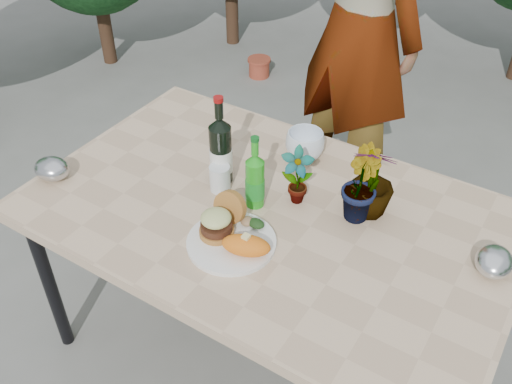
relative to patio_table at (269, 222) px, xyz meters
The scene contains 17 objects.
ground 0.69m from the patio_table, ahead, with size 80.00×80.00×0.00m, color slate.
patio_table is the anchor object (origin of this frame).
dinner_plate 0.21m from the patio_table, 93.50° to the right, with size 0.28×0.28×0.01m, color white.
burger_stack 0.23m from the patio_table, 110.14° to the right, with size 0.11×0.16×0.11m.
sweet_potato 0.25m from the patio_table, 75.98° to the right, with size 0.15×0.08×0.06m, color orange.
grilled_veg 0.14m from the patio_table, 87.44° to the right, with size 0.08×0.05×0.03m.
wine_bottle 0.29m from the patio_table, 167.15° to the left, with size 0.08×0.08×0.33m.
sparkling_water 0.16m from the patio_table, behind, with size 0.06×0.06×0.27m.
plastic_cup 0.23m from the patio_table, behind, with size 0.07×0.07×0.10m, color silver.
seedling_left 0.19m from the patio_table, 59.11° to the left, with size 0.11×0.07×0.21m, color #275D20.
seedling_mid 0.34m from the patio_table, 27.72° to the left, with size 0.14×0.11×0.26m, color #2B6021.
seedling_right 0.38m from the patio_table, 31.16° to the left, with size 0.14×0.14×0.26m, color #20581E.
blue_bowl 0.35m from the patio_table, 97.62° to the left, with size 0.14×0.14×0.11m, color white.
foil_packet_left 0.79m from the patio_table, 160.58° to the right, with size 0.13×0.11×0.08m, color #ADAFB4.
foil_packet_right 0.71m from the patio_table, ahead, with size 0.13×0.11×0.08m, color silver.
person 1.19m from the patio_table, 100.50° to the left, with size 0.68×0.45×1.87m, color #905948.
terracotta_pot 2.48m from the patio_table, 122.86° to the left, with size 0.17×0.17×0.14m.
Camera 1 is at (0.74, -1.24, 1.99)m, focal length 40.00 mm.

